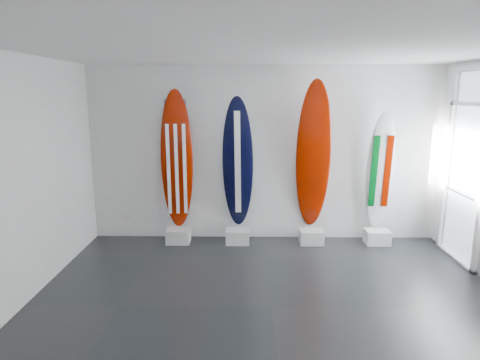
{
  "coord_description": "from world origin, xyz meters",
  "views": [
    {
      "loc": [
        -0.3,
        -4.53,
        2.53
      ],
      "look_at": [
        -0.4,
        1.4,
        1.28
      ],
      "focal_mm": 30.78,
      "sensor_mm": 36.0,
      "label": 1
    }
  ],
  "objects_px": {
    "surfboard_italy": "(380,172)",
    "surfboard_navy": "(238,164)",
    "surfboard_usa": "(177,160)",
    "surfboard_swiss": "(313,156)"
  },
  "relations": [
    {
      "from": "surfboard_italy",
      "to": "surfboard_navy",
      "type": "bearing_deg",
      "value": -176.69
    },
    {
      "from": "surfboard_usa",
      "to": "surfboard_swiss",
      "type": "bearing_deg",
      "value": -7.64
    },
    {
      "from": "surfboard_navy",
      "to": "surfboard_italy",
      "type": "height_order",
      "value": "surfboard_navy"
    },
    {
      "from": "surfboard_navy",
      "to": "surfboard_usa",
      "type": "bearing_deg",
      "value": -177.18
    },
    {
      "from": "surfboard_usa",
      "to": "surfboard_italy",
      "type": "distance_m",
      "value": 3.42
    },
    {
      "from": "surfboard_navy",
      "to": "surfboard_italy",
      "type": "distance_m",
      "value": 2.39
    },
    {
      "from": "surfboard_usa",
      "to": "surfboard_navy",
      "type": "distance_m",
      "value": 1.03
    },
    {
      "from": "surfboard_usa",
      "to": "surfboard_swiss",
      "type": "relative_size",
      "value": 0.93
    },
    {
      "from": "surfboard_usa",
      "to": "surfboard_navy",
      "type": "relative_size",
      "value": 1.04
    },
    {
      "from": "surfboard_usa",
      "to": "surfboard_italy",
      "type": "height_order",
      "value": "surfboard_usa"
    }
  ]
}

